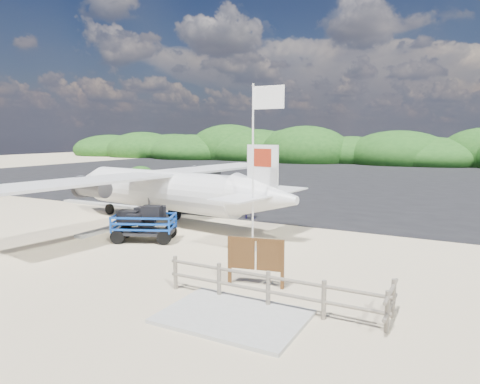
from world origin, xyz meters
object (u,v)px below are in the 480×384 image
(crew_a, at_px, (152,205))
(signboard, at_px, (255,286))
(crew_b, at_px, (248,203))
(flagpole, at_px, (253,249))
(baggage_cart, at_px, (145,241))

(crew_a, bearing_deg, signboard, 149.39)
(signboard, height_order, crew_b, crew_b)
(flagpole, xyz_separation_m, crew_a, (-7.37, 2.77, 0.81))
(flagpole, bearing_deg, signboard, -62.54)
(flagpole, bearing_deg, crew_a, 159.39)
(baggage_cart, xyz_separation_m, crew_b, (1.72, 6.47, 0.85))
(baggage_cart, relative_size, flagpole, 0.43)
(crew_a, height_order, crew_b, crew_b)
(baggage_cart, distance_m, flagpole, 4.78)
(baggage_cart, xyz_separation_m, signboard, (6.62, -2.73, 0.00))
(baggage_cart, bearing_deg, signboard, -46.04)
(flagpole, relative_size, crew_b, 3.82)
(baggage_cart, height_order, signboard, signboard)
(crew_a, bearing_deg, flagpole, 163.74)
(flagpole, height_order, crew_a, flagpole)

